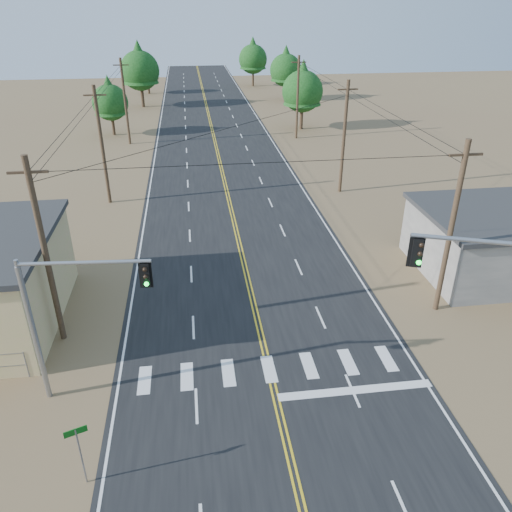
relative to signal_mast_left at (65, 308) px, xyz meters
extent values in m
cube|color=black|center=(8.73, 22.59, -4.72)|extent=(15.00, 200.00, 0.02)
cylinder|color=gray|center=(-2.77, 1.59, -3.98)|extent=(0.06, 0.06, 1.50)
cylinder|color=#4C3826|center=(-1.77, 4.59, 0.27)|extent=(0.30, 0.30, 10.00)
cube|color=#4C3826|center=(-1.77, 4.59, 4.47)|extent=(1.80, 0.12, 0.12)
cylinder|color=#4C3826|center=(-1.77, 24.59, 0.27)|extent=(0.30, 0.30, 10.00)
cube|color=#4C3826|center=(-1.77, 24.59, 4.47)|extent=(1.80, 0.12, 0.12)
cylinder|color=#4C3826|center=(-1.77, 44.59, 0.27)|extent=(0.30, 0.30, 10.00)
cube|color=#4C3826|center=(-1.77, 44.59, 4.47)|extent=(1.80, 0.12, 0.12)
cylinder|color=#4C3826|center=(19.23, 4.59, 0.27)|extent=(0.30, 0.30, 10.00)
cube|color=#4C3826|center=(19.23, 4.59, 4.47)|extent=(1.80, 0.12, 0.12)
cylinder|color=#4C3826|center=(19.23, 24.59, 0.27)|extent=(0.30, 0.30, 10.00)
cube|color=#4C3826|center=(19.23, 24.59, 4.47)|extent=(1.80, 0.12, 0.12)
cylinder|color=#4C3826|center=(19.23, 44.59, 0.27)|extent=(0.30, 0.30, 10.00)
cube|color=#4C3826|center=(19.23, 44.59, 4.47)|extent=(1.80, 0.12, 0.12)
cylinder|color=gray|center=(-1.51, 0.13, -1.35)|extent=(0.23, 0.23, 6.76)
cylinder|color=gray|center=(-1.51, 0.13, 2.03)|extent=(0.17, 0.17, 0.58)
cylinder|color=gray|center=(1.12, -0.08, 2.12)|extent=(5.26, 0.57, 0.15)
cube|color=black|center=(3.45, -0.27, 1.50)|extent=(0.36, 0.32, 1.06)
sphere|color=black|center=(3.47, -0.44, 1.83)|extent=(0.19, 0.19, 0.19)
sphere|color=black|center=(3.47, -0.44, 1.50)|extent=(0.19, 0.19, 0.19)
sphere|color=#0CE533|center=(3.47, -0.44, 1.16)|extent=(0.19, 0.19, 0.19)
cylinder|color=gray|center=(16.87, -2.37, 3.11)|extent=(5.77, 2.25, 0.18)
cube|color=black|center=(14.33, -1.44, 2.39)|extent=(0.48, 0.44, 1.21)
sphere|color=black|center=(14.40, -1.63, 2.78)|extent=(0.22, 0.22, 0.22)
sphere|color=black|center=(14.40, -1.63, 2.39)|extent=(0.22, 0.22, 0.22)
sphere|color=#0CE533|center=(14.40, -1.63, 2.00)|extent=(0.22, 0.22, 0.22)
cylinder|color=gray|center=(0.93, -4.80, -3.37)|extent=(0.07, 0.07, 2.71)
cube|color=#0C5712|center=(0.93, -4.80, -2.13)|extent=(0.78, 0.31, 0.27)
cylinder|color=#3F2D1E|center=(-4.22, 49.42, -3.37)|extent=(0.39, 0.39, 2.73)
cone|color=#123F12|center=(-4.22, 49.42, 0.42)|extent=(4.24, 4.24, 4.85)
sphere|color=#123F12|center=(-4.22, 49.42, -0.57)|extent=(4.54, 4.54, 4.54)
cylinder|color=#3F2D1E|center=(-1.65, 68.19, -2.87)|extent=(0.51, 0.51, 3.71)
cone|color=#123F12|center=(-1.65, 68.19, 2.28)|extent=(5.77, 5.77, 6.60)
sphere|color=#123F12|center=(-1.65, 68.19, 0.94)|extent=(6.19, 6.19, 6.19)
cylinder|color=#3F2D1E|center=(-1.42, 80.96, -3.44)|extent=(0.40, 0.40, 2.58)
cone|color=#123F12|center=(-1.42, 80.96, 0.14)|extent=(4.01, 4.01, 4.58)
sphere|color=#123F12|center=(-1.42, 80.96, -0.79)|extent=(4.30, 4.30, 4.30)
cylinder|color=#3F2D1E|center=(20.93, 49.45, -3.10)|extent=(0.45, 0.45, 3.27)
cone|color=#123F12|center=(20.93, 49.45, 1.44)|extent=(5.08, 5.08, 5.81)
sphere|color=#123F12|center=(20.93, 49.45, 0.26)|extent=(5.44, 5.44, 5.44)
cylinder|color=#3F2D1E|center=(22.73, 71.06, -3.10)|extent=(0.46, 0.46, 3.26)
cone|color=#123F12|center=(22.73, 71.06, 1.43)|extent=(5.08, 5.08, 5.80)
sphere|color=#123F12|center=(22.73, 71.06, 0.25)|extent=(5.44, 5.44, 5.44)
cylinder|color=#3F2D1E|center=(19.11, 87.13, -3.05)|extent=(0.41, 0.41, 3.37)
cone|color=#123F12|center=(19.11, 87.13, 1.64)|extent=(5.25, 5.25, 5.99)
sphere|color=#123F12|center=(19.11, 87.13, 0.42)|extent=(5.62, 5.62, 5.62)
camera|label=1|loc=(5.55, -18.25, 11.50)|focal=35.00mm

